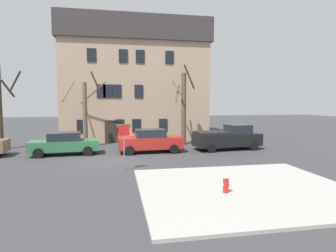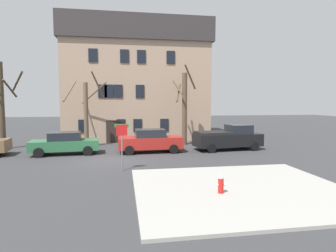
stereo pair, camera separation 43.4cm
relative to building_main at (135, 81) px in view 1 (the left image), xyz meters
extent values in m
plane|color=#38383A|center=(-2.51, -12.15, -6.05)|extent=(120.00, 120.00, 0.00)
cube|color=#A8A59E|center=(3.44, -19.28, -5.99)|extent=(8.94, 7.68, 0.12)
cube|color=tan|center=(0.00, 0.00, -1.25)|extent=(14.19, 8.08, 9.60)
cube|color=#383333|center=(0.00, 0.00, 4.71)|extent=(14.69, 8.58, 2.33)
cube|color=#2D231E|center=(-2.49, -4.09, -5.00)|extent=(1.10, 0.12, 2.10)
cube|color=black|center=(-5.11, -4.08, -4.45)|extent=(0.80, 0.08, 1.20)
cube|color=black|center=(-1.67, -4.08, -4.45)|extent=(0.80, 0.08, 1.20)
cube|color=black|center=(-0.12, -4.08, -4.45)|extent=(0.80, 0.08, 1.20)
cube|color=black|center=(2.43, -4.08, -4.45)|extent=(0.80, 0.08, 1.20)
cube|color=black|center=(-3.29, -4.08, -1.25)|extent=(0.80, 0.08, 1.20)
cube|color=black|center=(-2.72, -4.08, -1.25)|extent=(0.80, 0.08, 1.20)
cube|color=black|center=(-1.88, -4.08, -1.25)|extent=(0.80, 0.08, 1.20)
cube|color=black|center=(0.12, -4.08, -1.25)|extent=(0.80, 0.08, 1.20)
cube|color=black|center=(-4.08, -4.08, 1.95)|extent=(0.80, 0.08, 1.20)
cube|color=black|center=(-1.26, -4.08, 1.95)|extent=(0.80, 0.08, 1.20)
cube|color=black|center=(0.28, -4.08, 1.95)|extent=(0.80, 0.08, 1.20)
cube|color=black|center=(3.04, -4.08, 1.95)|extent=(0.80, 0.08, 1.20)
cylinder|color=#4C3D2D|center=(-10.08, -5.44, -0.64)|extent=(1.70, 2.11, 1.70)
cylinder|color=#4C3D2D|center=(-10.30, -6.39, -1.19)|extent=(0.55, 1.64, 1.39)
cylinder|color=brown|center=(-4.53, -6.24, -3.35)|extent=(0.37, 0.37, 5.41)
cylinder|color=brown|center=(-3.93, -5.15, -1.46)|extent=(2.30, 1.36, 1.91)
cylinder|color=brown|center=(-3.49, -6.61, -0.86)|extent=(0.89, 2.21, 2.11)
cylinder|color=brown|center=(-5.82, -5.97, -1.33)|extent=(0.68, 2.68, 1.84)
cylinder|color=brown|center=(3.92, -6.24, -2.88)|extent=(0.44, 0.44, 6.34)
cylinder|color=brown|center=(3.25, -6.50, -1.01)|extent=(0.70, 1.49, 1.31)
cylinder|color=brown|center=(3.43, -5.99, -1.46)|extent=(0.69, 1.17, 1.63)
cylinder|color=brown|center=(4.28, -6.77, -0.11)|extent=(1.27, 0.93, 2.06)
cylinder|color=black|center=(-10.32, -8.37, -5.71)|extent=(0.69, 0.27, 0.68)
cube|color=#2D6B42|center=(-5.63, -9.46, -5.37)|extent=(4.85, 2.18, 0.72)
cube|color=#1E232B|center=(-5.63, -9.46, -4.72)|extent=(2.29, 1.75, 0.58)
cylinder|color=black|center=(-4.11, -8.43, -5.71)|extent=(0.70, 0.28, 0.68)
cylinder|color=black|center=(-3.96, -10.22, -5.71)|extent=(0.70, 0.28, 0.68)
cylinder|color=black|center=(-7.30, -8.69, -5.71)|extent=(0.70, 0.28, 0.68)
cylinder|color=black|center=(-7.16, -10.48, -5.71)|extent=(0.70, 0.28, 0.68)
cube|color=#AD231E|center=(0.53, -9.61, -5.31)|extent=(4.81, 1.97, 0.85)
cube|color=#1E232B|center=(0.53, -9.61, -4.59)|extent=(2.24, 1.67, 0.58)
cylinder|color=black|center=(2.12, -8.64, -5.71)|extent=(0.69, 0.24, 0.68)
cylinder|color=black|center=(2.18, -10.47, -5.71)|extent=(0.69, 0.24, 0.68)
cylinder|color=black|center=(-1.11, -8.75, -5.71)|extent=(0.69, 0.24, 0.68)
cylinder|color=black|center=(-1.05, -10.57, -5.71)|extent=(0.69, 0.24, 0.68)
cube|color=black|center=(6.69, -9.48, -5.25)|extent=(5.47, 2.47, 0.96)
cube|color=#1E232B|center=(7.64, -9.38, -4.42)|extent=(1.86, 1.89, 0.70)
cube|color=black|center=(5.53, -9.59, -4.67)|extent=(2.93, 2.15, 0.20)
cylinder|color=black|center=(8.39, -8.32, -5.71)|extent=(0.70, 0.28, 0.68)
cylinder|color=black|center=(8.58, -10.28, -5.71)|extent=(0.70, 0.28, 0.68)
cylinder|color=black|center=(4.80, -8.67, -5.71)|extent=(0.70, 0.28, 0.68)
cylinder|color=black|center=(4.99, -10.63, -5.71)|extent=(0.70, 0.28, 0.68)
cylinder|color=red|center=(2.36, -19.84, -5.63)|extent=(0.22, 0.22, 0.60)
sphere|color=silver|center=(2.36, -19.84, -5.32)|extent=(0.21, 0.21, 0.21)
cylinder|color=silver|center=(2.20, -19.84, -5.60)|extent=(0.10, 0.09, 0.09)
cylinder|color=silver|center=(2.52, -19.84, -5.60)|extent=(0.10, 0.09, 0.09)
cylinder|color=slate|center=(-1.55, -15.01, -4.78)|extent=(0.07, 0.07, 2.54)
cube|color=red|center=(-1.55, -15.03, -3.81)|extent=(0.60, 0.03, 0.60)
cube|color=#1E8C38|center=(-1.55, -14.99, -3.56)|extent=(0.76, 0.02, 0.18)
torus|color=black|center=(-6.06, -6.27, -5.70)|extent=(0.69, 0.26, 0.71)
torus|color=black|center=(-7.05, -5.96, -5.70)|extent=(0.69, 0.26, 0.71)
cylinder|color=#1E4C8C|center=(-6.56, -6.11, -5.48)|extent=(0.96, 0.33, 0.19)
cylinder|color=#1E4C8C|center=(-6.75, -6.05, -5.25)|extent=(0.10, 0.06, 0.45)
camera|label=1|loc=(-1.88, -30.04, -2.34)|focal=29.47mm
camera|label=2|loc=(-1.45, -30.11, -2.34)|focal=29.47mm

